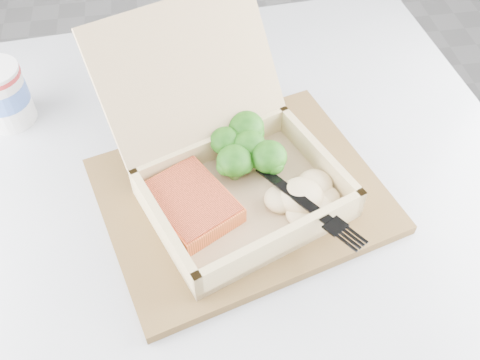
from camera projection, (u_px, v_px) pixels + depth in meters
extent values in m
cylinder|color=black|center=(225.00, 334.00, 0.98)|extent=(0.09, 0.09, 0.72)
cube|color=#A6A8AF|center=(219.00, 215.00, 0.70)|extent=(0.92, 0.92, 0.03)
cube|color=brown|center=(241.00, 195.00, 0.69)|extent=(0.40, 0.36, 0.01)
cube|color=tan|center=(245.00, 202.00, 0.66)|extent=(0.28, 0.25, 0.01)
cube|color=tan|center=(164.00, 230.00, 0.62)|extent=(0.07, 0.17, 0.05)
cube|color=tan|center=(318.00, 159.00, 0.69)|extent=(0.07, 0.17, 0.05)
cube|color=tan|center=(283.00, 242.00, 0.61)|extent=(0.22, 0.09, 0.05)
cube|color=tan|center=(213.00, 150.00, 0.70)|extent=(0.22, 0.09, 0.05)
cube|color=tan|center=(188.00, 72.00, 0.66)|extent=(0.25, 0.18, 0.15)
cube|color=orange|center=(191.00, 203.00, 0.64)|extent=(0.13, 0.14, 0.02)
ellipsoid|color=beige|center=(301.00, 196.00, 0.65)|extent=(0.09, 0.08, 0.03)
cube|color=black|center=(260.00, 164.00, 0.66)|extent=(0.07, 0.11, 0.02)
cube|color=black|center=(309.00, 208.00, 0.62)|extent=(0.05, 0.06, 0.01)
cylinder|color=silver|center=(2.00, 95.00, 0.75)|extent=(0.07, 0.07, 0.09)
cylinder|color=#486DC7|center=(1.00, 93.00, 0.75)|extent=(0.07, 0.07, 0.03)
cube|color=silver|center=(242.00, 100.00, 0.81)|extent=(0.10, 0.16, 0.00)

